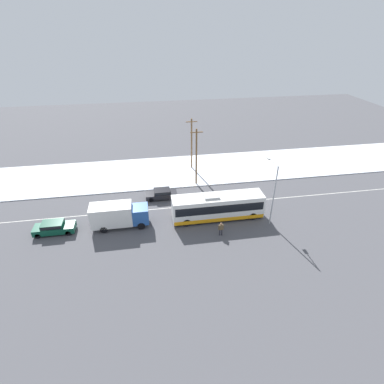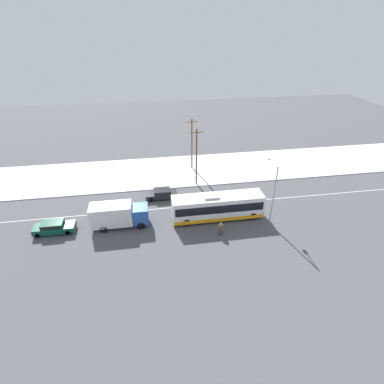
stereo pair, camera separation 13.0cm
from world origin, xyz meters
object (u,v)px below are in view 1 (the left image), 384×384
object	(u,v)px
box_truck	(118,215)
streetlamp	(273,186)
sedan_car	(162,193)
pedestrian_at_stop	(221,228)
utility_pole_snowlot	(192,143)
parked_car_near_truck	(54,227)
utility_pole_roadside	(196,157)
city_bus	(218,207)

from	to	relation	value
box_truck	streetlamp	bearing A→B (deg)	-5.86
box_truck	sedan_car	bearing A→B (deg)	46.04
pedestrian_at_stop	utility_pole_snowlot	size ratio (longest dim) A/B	0.21
parked_car_near_truck	utility_pole_snowlot	size ratio (longest dim) A/B	0.55
sedan_car	utility_pole_roadside	distance (m)	7.41
pedestrian_at_stop	streetlamp	size ratio (longest dim) A/B	0.23
pedestrian_at_stop	streetlamp	bearing A→B (deg)	15.85
city_bus	sedan_car	xyz separation A→B (m)	(-6.52, 5.88, -0.90)
parked_car_near_truck	pedestrian_at_stop	size ratio (longest dim) A/B	2.64
city_bus	box_truck	distance (m)	12.04
utility_pole_snowlot	city_bus	bearing A→B (deg)	-86.79
box_truck	city_bus	bearing A→B (deg)	-0.79
pedestrian_at_stop	utility_pole_roadside	distance (m)	13.18
parked_car_near_truck	pedestrian_at_stop	distance (m)	19.37
sedan_car	streetlamp	distance (m)	15.24
box_truck	parked_car_near_truck	distance (m)	7.48
city_bus	parked_car_near_truck	distance (m)	19.48
city_bus	parked_car_near_truck	size ratio (longest dim) A/B	2.45
utility_pole_roadside	sedan_car	bearing A→B (deg)	-148.80
pedestrian_at_stop	utility_pole_snowlot	bearing A→B (deg)	91.26
utility_pole_roadside	box_truck	bearing A→B (deg)	-140.57
streetlamp	box_truck	bearing A→B (deg)	174.14
sedan_car	utility_pole_snowlot	world-z (taller)	utility_pole_snowlot
sedan_car	utility_pole_roadside	world-z (taller)	utility_pole_roadside
city_bus	parked_car_near_truck	bearing A→B (deg)	179.70
utility_pole_roadside	utility_pole_snowlot	distance (m)	5.68
pedestrian_at_stop	streetlamp	world-z (taller)	streetlamp
utility_pole_snowlot	parked_car_near_truck	bearing A→B (deg)	-141.61
streetlamp	pedestrian_at_stop	bearing A→B (deg)	-164.15
parked_car_near_truck	utility_pole_roadside	xyz separation A→B (m)	(18.40, 9.08, 3.71)
city_bus	streetlamp	bearing A→B (deg)	-15.64
sedan_car	pedestrian_at_stop	world-z (taller)	pedestrian_at_stop
box_truck	streetlamp	size ratio (longest dim) A/B	0.87
sedan_car	streetlamp	bearing A→B (deg)	148.90
box_truck	parked_car_near_truck	world-z (taller)	box_truck
sedan_car	utility_pole_roadside	size ratio (longest dim) A/B	0.50
box_truck	utility_pole_roadside	distance (m)	14.48
streetlamp	utility_pole_roadside	distance (m)	12.99
sedan_car	utility_pole_snowlot	xyz separation A→B (m)	(5.69, 8.98, 3.65)
box_truck	sedan_car	size ratio (longest dim) A/B	1.57
box_truck	streetlamp	xyz separation A→B (m)	(18.06, -1.85, 3.25)
parked_car_near_truck	pedestrian_at_stop	bearing A→B (deg)	-10.77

